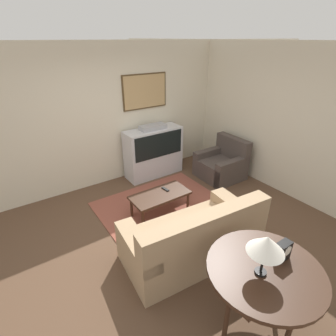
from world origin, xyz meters
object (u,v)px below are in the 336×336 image
(tv, at_px, (154,152))
(armchair, at_px, (222,165))
(table_lamp, at_px, (266,245))
(couch, at_px, (193,239))
(console_table, at_px, (265,274))
(mantel_clock, at_px, (283,251))
(coffee_table, at_px, (160,196))

(tv, distance_m, armchair, 1.50)
(armchair, distance_m, table_lamp, 3.46)
(armchair, relative_size, table_lamp, 2.03)
(couch, xyz_separation_m, console_table, (-0.05, -1.10, 0.41))
(mantel_clock, bearing_deg, armchair, 54.73)
(tv, height_order, mantel_clock, tv)
(table_lamp, xyz_separation_m, mantel_clock, (0.31, -0.00, -0.24))
(console_table, xyz_separation_m, table_lamp, (-0.08, -0.00, 0.41))
(coffee_table, height_order, mantel_clock, mantel_clock)
(console_table, bearing_deg, armchair, 51.43)
(armchair, distance_m, console_table, 3.33)
(tv, distance_m, couch, 2.56)
(tv, xyz_separation_m, mantel_clock, (-0.67, -3.50, 0.36))
(mantel_clock, bearing_deg, coffee_table, 90.17)
(tv, bearing_deg, couch, -109.61)
(couch, distance_m, coffee_table, 1.11)
(coffee_table, bearing_deg, console_table, -95.83)
(armchair, bearing_deg, couch, -52.69)
(armchair, height_order, table_lamp, table_lamp)
(coffee_table, xyz_separation_m, mantel_clock, (0.01, -2.19, 0.54))
(coffee_table, height_order, table_lamp, table_lamp)
(console_table, height_order, mantel_clock, mantel_clock)
(armchair, xyz_separation_m, console_table, (-2.05, -2.58, 0.45))
(tv, bearing_deg, table_lamp, -105.76)
(coffee_table, relative_size, table_lamp, 2.30)
(armchair, height_order, console_table, armchair)
(couch, xyz_separation_m, table_lamp, (-0.13, -1.10, 0.82))
(console_table, distance_m, mantel_clock, 0.29)
(coffee_table, distance_m, table_lamp, 2.35)
(coffee_table, distance_m, mantel_clock, 2.26)
(armchair, xyz_separation_m, coffee_table, (-1.83, -0.38, 0.07))
(table_lamp, height_order, mantel_clock, table_lamp)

